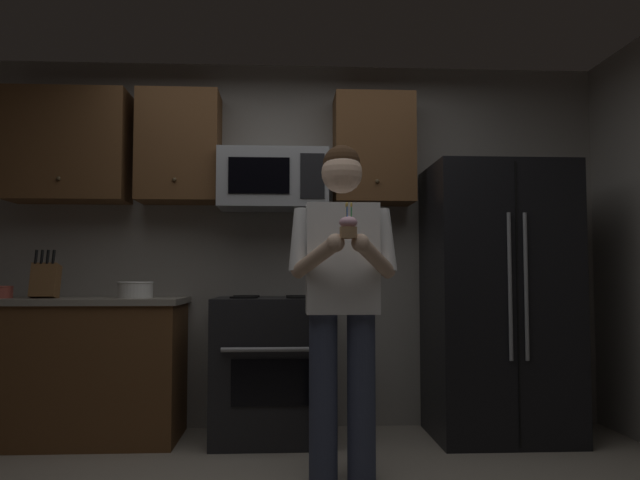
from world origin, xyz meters
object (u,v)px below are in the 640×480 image
(cupcake, at_px, (348,227))
(bowl_large_white, at_px, (135,289))
(oven_range, at_px, (272,368))
(knife_block, at_px, (45,280))
(refrigerator, at_px, (498,300))
(person, at_px, (342,288))
(microwave, at_px, (273,180))

(cupcake, bearing_deg, bowl_large_white, 137.08)
(oven_range, xyz_separation_m, knife_block, (-1.46, -0.03, 0.57))
(refrigerator, relative_size, cupcake, 10.35)
(oven_range, bearing_deg, cupcake, -72.16)
(refrigerator, bearing_deg, knife_block, 179.81)
(oven_range, distance_m, bowl_large_white, 1.03)
(oven_range, xyz_separation_m, bowl_large_white, (-0.89, -0.01, 0.51))
(oven_range, height_order, cupcake, cupcake)
(person, distance_m, cupcake, 0.44)
(bowl_large_white, bearing_deg, microwave, 8.13)
(bowl_large_white, relative_size, cupcake, 1.32)
(bowl_large_white, height_order, person, person)
(oven_range, relative_size, microwave, 1.26)
(knife_block, xyz_separation_m, cupcake, (1.84, -1.17, 0.26))
(person, xyz_separation_m, cupcake, (-0.00, -0.33, 0.30))
(microwave, relative_size, cupcake, 4.26)
(bowl_large_white, distance_m, cupcake, 1.77)
(microwave, distance_m, cupcake, 1.43)
(oven_range, bearing_deg, bowl_large_white, -179.48)
(refrigerator, bearing_deg, person, -143.46)
(bowl_large_white, bearing_deg, knife_block, -177.84)
(person, relative_size, cupcake, 10.13)
(microwave, relative_size, refrigerator, 0.41)
(microwave, bearing_deg, bowl_large_white, -171.87)
(knife_block, bearing_deg, bowl_large_white, 2.16)
(bowl_large_white, xyz_separation_m, person, (1.28, -0.86, 0.02))
(refrigerator, relative_size, bowl_large_white, 7.84)
(bowl_large_white, relative_size, person, 0.13)
(oven_range, bearing_deg, knife_block, -178.84)
(cupcake, bearing_deg, refrigerator, 46.01)
(person, bearing_deg, microwave, 111.31)
(oven_range, bearing_deg, person, -66.06)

